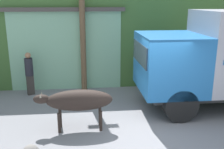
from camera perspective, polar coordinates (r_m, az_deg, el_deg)
name	(u,v)px	position (r m, az deg, el deg)	size (l,w,h in m)	color
ground_plane	(148,129)	(7.89, 7.80, -11.61)	(60.00, 60.00, 0.00)	gray
hillside_embankment	(117,33)	(14.40, 1.18, 9.05)	(32.00, 6.94, 3.86)	#426B33
building_backdrop	(67,45)	(12.08, -9.67, 6.43)	(4.83, 2.70, 3.36)	#8CC69E
brown_cow	(78,101)	(7.52, -7.42, -5.66)	(2.23, 0.61, 1.20)	#2D231E
pedestrian_on_hill	(29,72)	(10.71, -17.56, 0.62)	(0.42, 0.42, 1.70)	#38332D
utility_pole	(82,17)	(10.49, -6.50, 12.41)	(0.90, 0.23, 5.80)	brown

